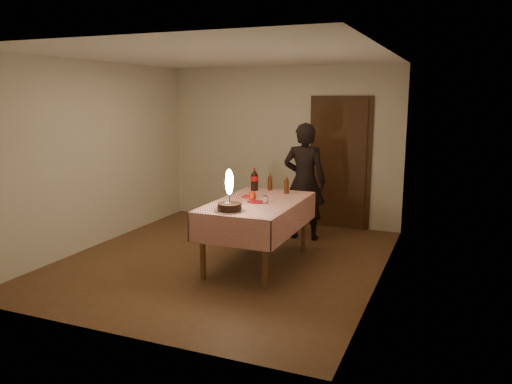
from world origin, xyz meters
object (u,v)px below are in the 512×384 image
(clear_cup, at_px, (265,200))
(amber_bottle_right, at_px, (286,185))
(red_plate, at_px, (256,202))
(birthday_cake, at_px, (229,201))
(amber_bottle_left, at_px, (270,182))
(cola_bottle, at_px, (254,180))
(photographer, at_px, (304,181))
(dining_table, at_px, (258,210))
(red_cup, at_px, (252,196))

(clear_cup, relative_size, amber_bottle_right, 0.35)
(red_plate, xyz_separation_m, clear_cup, (0.13, -0.00, 0.04))
(birthday_cake, relative_size, red_plate, 2.20)
(birthday_cake, xyz_separation_m, red_plate, (0.10, 0.55, -0.11))
(clear_cup, bearing_deg, amber_bottle_left, 106.96)
(birthday_cake, bearing_deg, red_plate, 79.49)
(cola_bottle, bearing_deg, photographer, 54.02)
(amber_bottle_left, xyz_separation_m, amber_bottle_right, (0.29, -0.14, 0.00))
(amber_bottle_right, relative_size, photographer, 0.15)
(cola_bottle, xyz_separation_m, amber_bottle_left, (0.19, 0.10, -0.03))
(amber_bottle_left, distance_m, photographer, 0.68)
(birthday_cake, height_order, photographer, photographer)
(cola_bottle, relative_size, amber_bottle_left, 1.25)
(dining_table, height_order, red_plate, red_plate)
(birthday_cake, bearing_deg, amber_bottle_right, 77.79)
(amber_bottle_right, xyz_separation_m, photographer, (0.03, 0.75, -0.07))
(dining_table, relative_size, amber_bottle_right, 6.75)
(birthday_cake, bearing_deg, clear_cup, 67.47)
(birthday_cake, bearing_deg, amber_bottle_left, 91.03)
(dining_table, relative_size, red_plate, 7.82)
(red_cup, bearing_deg, clear_cup, -28.92)
(red_cup, xyz_separation_m, amber_bottle_right, (0.26, 0.56, 0.07))
(red_plate, xyz_separation_m, cola_bottle, (-0.32, 0.72, 0.15))
(clear_cup, bearing_deg, red_plate, 179.58)
(cola_bottle, bearing_deg, dining_table, -64.36)
(red_plate, relative_size, amber_bottle_left, 0.86)
(birthday_cake, height_order, amber_bottle_right, birthday_cake)
(dining_table, xyz_separation_m, birthday_cake, (-0.09, -0.62, 0.23))
(clear_cup, xyz_separation_m, amber_bottle_left, (-0.25, 0.83, 0.07))
(birthday_cake, bearing_deg, dining_table, 81.39)
(red_plate, height_order, clear_cup, clear_cup)
(dining_table, height_order, red_cup, red_cup)
(birthday_cake, relative_size, photographer, 0.28)
(clear_cup, bearing_deg, photographer, 87.35)
(red_plate, xyz_separation_m, red_cup, (-0.10, 0.12, 0.05))
(red_plate, height_order, amber_bottle_left, amber_bottle_left)
(clear_cup, bearing_deg, dining_table, 151.61)
(dining_table, height_order, cola_bottle, cola_bottle)
(cola_bottle, relative_size, amber_bottle_right, 1.25)
(red_plate, distance_m, photographer, 1.44)
(clear_cup, bearing_deg, red_cup, 151.08)
(dining_table, height_order, clear_cup, clear_cup)
(amber_bottle_right, bearing_deg, birthday_cake, -102.21)
(red_plate, relative_size, photographer, 0.13)
(amber_bottle_right, height_order, photographer, photographer)
(amber_bottle_left, bearing_deg, red_cup, -87.65)
(amber_bottle_right, bearing_deg, cola_bottle, 175.18)
(red_cup, height_order, amber_bottle_left, amber_bottle_left)
(red_plate, height_order, cola_bottle, cola_bottle)
(photographer, bearing_deg, red_plate, -97.65)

